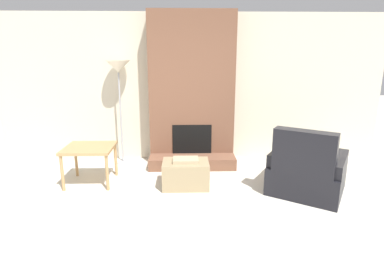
{
  "coord_description": "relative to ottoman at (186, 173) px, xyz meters",
  "views": [
    {
      "loc": [
        -0.13,
        -2.44,
        1.85
      ],
      "look_at": [
        0.0,
        2.59,
        0.65
      ],
      "focal_mm": 28.0,
      "sensor_mm": 36.0,
      "label": 1
    }
  ],
  "objects": [
    {
      "name": "wall_back",
      "position": [
        0.12,
        1.34,
        1.1
      ],
      "size": [
        6.93,
        0.06,
        2.6
      ],
      "primitive_type": "cube",
      "color": "beige",
      "rests_on": "ground_plane"
    },
    {
      "name": "fireplace",
      "position": [
        0.12,
        1.1,
        1.01
      ],
      "size": [
        1.46,
        0.74,
        2.6
      ],
      "color": "brown",
      "rests_on": "ground_plane"
    },
    {
      "name": "ottoman",
      "position": [
        0.0,
        0.0,
        0.0
      ],
      "size": [
        0.66,
        0.45,
        0.43
      ],
      "color": "#998460",
      "rests_on": "ground_plane"
    },
    {
      "name": "armchair",
      "position": [
        1.67,
        -0.24,
        0.08
      ],
      "size": [
        1.3,
        1.32,
        0.95
      ],
      "rotation": [
        0.0,
        0.0,
        2.57
      ],
      "color": "black",
      "rests_on": "ground_plane"
    },
    {
      "name": "side_table",
      "position": [
        -1.42,
        0.17,
        0.29
      ],
      "size": [
        0.7,
        0.63,
        0.56
      ],
      "color": "tan",
      "rests_on": "ground_plane"
    },
    {
      "name": "floor_lamp_left",
      "position": [
        -1.12,
        1.07,
        1.39
      ],
      "size": [
        0.4,
        0.4,
        1.79
      ],
      "color": "#ADADB2",
      "rests_on": "ground_plane"
    }
  ]
}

